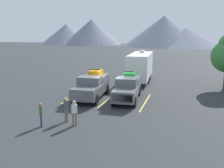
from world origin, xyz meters
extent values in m
plane|color=#2D3033|center=(0.00, 0.00, 0.00)|extent=(240.00, 240.00, 0.00)
cube|color=#595B60|center=(-1.57, -0.22, 0.91)|extent=(2.64, 5.82, 0.90)
cube|color=#595B60|center=(-1.37, -2.25, 1.40)|extent=(2.16, 1.77, 0.08)
cube|color=#595B60|center=(-1.52, -0.73, 1.75)|extent=(2.10, 1.65, 0.78)
cube|color=slate|center=(-1.46, -1.31, 1.79)|extent=(1.86, 0.40, 0.58)
cube|color=#595B60|center=(-1.72, 1.29, 1.66)|extent=(2.30, 2.79, 0.59)
cube|color=silver|center=(-1.30, -3.00, 0.95)|extent=(1.78, 0.23, 0.63)
cylinder|color=black|center=(-0.42, -2.04, 0.46)|extent=(0.37, 0.94, 0.91)
cylinder|color=black|center=(-2.34, -2.23, 0.46)|extent=(0.37, 0.94, 0.91)
cylinder|color=black|center=(-0.80, 1.78, 0.46)|extent=(0.37, 0.94, 0.91)
cylinder|color=black|center=(-2.72, 1.59, 0.46)|extent=(0.37, 0.94, 0.91)
cube|color=orange|center=(-1.72, 1.29, 2.18)|extent=(1.31, 1.77, 0.45)
cylinder|color=black|center=(-1.19, 0.77, 2.17)|extent=(0.22, 0.46, 0.44)
cylinder|color=black|center=(-2.13, 0.68, 2.17)|extent=(0.22, 0.46, 0.44)
cylinder|color=black|center=(-1.31, 1.91, 2.17)|extent=(0.22, 0.46, 0.44)
cylinder|color=black|center=(-2.24, 1.81, 2.17)|extent=(0.22, 0.46, 0.44)
cube|color=black|center=(-1.67, 0.83, 2.55)|extent=(1.05, 0.18, 0.08)
cube|color=#595B60|center=(1.70, 0.26, 0.87)|extent=(2.45, 5.85, 0.88)
cube|color=#595B60|center=(1.90, -1.78, 1.35)|extent=(1.97, 1.77, 0.08)
cube|color=#595B60|center=(1.75, -0.25, 1.72)|extent=(1.93, 1.65, 0.82)
cube|color=slate|center=(1.80, -0.83, 1.76)|extent=(1.69, 0.39, 0.61)
cube|color=#595B60|center=(1.55, 1.80, 1.56)|extent=(2.11, 2.79, 0.51)
cube|color=silver|center=(1.97, -2.54, 0.91)|extent=(1.62, 0.22, 0.61)
cylinder|color=black|center=(2.76, -1.58, 0.43)|extent=(0.36, 0.89, 0.86)
cylinder|color=black|center=(1.02, -1.75, 0.43)|extent=(0.36, 0.89, 0.86)
cylinder|color=black|center=(2.38, 2.28, 0.43)|extent=(0.36, 0.89, 0.86)
cylinder|color=black|center=(0.64, 2.11, 0.43)|extent=(0.36, 0.89, 0.86)
cube|color=green|center=(1.55, 1.80, 2.04)|extent=(1.21, 1.77, 0.45)
cylinder|color=black|center=(2.03, 1.26, 2.04)|extent=(0.22, 0.46, 0.44)
cylinder|color=black|center=(1.18, 1.18, 2.04)|extent=(0.22, 0.46, 0.44)
cylinder|color=black|center=(1.91, 2.41, 2.04)|extent=(0.22, 0.46, 0.44)
cylinder|color=black|center=(1.06, 2.33, 2.04)|extent=(0.22, 0.46, 0.44)
cube|color=black|center=(1.59, 1.33, 2.42)|extent=(0.95, 0.17, 0.08)
cube|color=gold|center=(-3.40, 0.05, 0.00)|extent=(0.12, 5.50, 0.01)
cube|color=gold|center=(0.00, 0.05, 0.00)|extent=(0.12, 5.50, 0.01)
cube|color=gold|center=(3.40, 0.05, 0.00)|extent=(0.12, 5.50, 0.01)
cube|color=white|center=(1.21, 8.93, 2.00)|extent=(2.92, 8.14, 2.95)
cube|color=brown|center=(0.01, 8.85, 2.15)|extent=(0.54, 7.66, 0.24)
cube|color=silver|center=(1.13, 10.12, 3.63)|extent=(0.65, 0.74, 0.30)
cube|color=#333333|center=(1.52, 4.34, 0.32)|extent=(0.20, 1.21, 0.12)
cylinder|color=black|center=(2.37, 8.04, 0.38)|extent=(0.27, 0.77, 0.76)
cylinder|color=black|center=(0.18, 7.90, 0.38)|extent=(0.27, 0.77, 0.76)
cylinder|color=black|center=(2.24, 9.96, 0.38)|extent=(0.27, 0.77, 0.76)
cylinder|color=black|center=(0.05, 9.81, 0.38)|extent=(0.27, 0.77, 0.76)
cylinder|color=#726047|center=(-0.19, -6.62, 0.43)|extent=(0.13, 0.13, 0.86)
cylinder|color=#726047|center=(-0.03, -6.56, 0.43)|extent=(0.13, 0.13, 0.86)
cube|color=silver|center=(-0.11, -6.59, 1.16)|extent=(0.31, 0.28, 0.61)
sphere|color=tan|center=(-0.11, -6.59, 1.58)|extent=(0.23, 0.23, 0.23)
cylinder|color=silver|center=(-0.24, -6.64, 1.13)|extent=(0.10, 0.10, 0.55)
cylinder|color=silver|center=(0.02, -6.54, 1.13)|extent=(0.10, 0.10, 0.55)
cylinder|color=navy|center=(-2.02, -7.47, 0.40)|extent=(0.12, 0.12, 0.80)
cylinder|color=navy|center=(-2.12, -7.34, 0.40)|extent=(0.12, 0.12, 0.80)
cube|color=#33723F|center=(-2.07, -7.41, 1.08)|extent=(0.29, 0.30, 0.57)
sphere|color=#9E704C|center=(-2.07, -7.41, 1.48)|extent=(0.22, 0.22, 0.22)
cylinder|color=#33723F|center=(-1.99, -7.51, 1.06)|extent=(0.09, 0.09, 0.51)
cylinder|color=#33723F|center=(-2.15, -7.30, 1.06)|extent=(0.09, 0.09, 0.51)
cylinder|color=#726047|center=(-1.04, -6.08, 0.43)|extent=(0.13, 0.13, 0.86)
cylinder|color=#726047|center=(-0.89, -6.18, 0.43)|extent=(0.13, 0.13, 0.86)
cube|color=#4C4C51|center=(-0.96, -6.13, 1.17)|extent=(0.32, 0.30, 0.61)
sphere|color=tan|center=(-0.96, -6.13, 1.59)|extent=(0.23, 0.23, 0.23)
cylinder|color=#4C4C51|center=(-1.08, -6.06, 1.14)|extent=(0.10, 0.10, 0.55)
cylinder|color=#4C4C51|center=(-0.85, -6.20, 1.14)|extent=(0.10, 0.10, 0.55)
cone|color=slate|center=(-58.33, 99.47, 5.64)|extent=(29.19, 29.19, 11.28)
cone|color=slate|center=(-43.05, 99.56, 6.77)|extent=(32.39, 32.39, 13.55)
cone|color=slate|center=(-4.17, 94.68, 7.10)|extent=(38.50, 38.50, 14.19)
cone|color=slate|center=(5.92, 92.10, 4.23)|extent=(35.68, 35.68, 8.46)
camera|label=1|loc=(6.51, -19.33, 5.86)|focal=37.04mm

